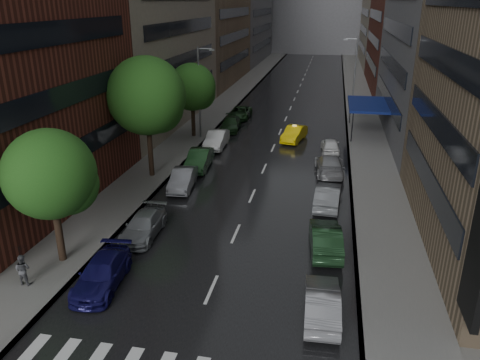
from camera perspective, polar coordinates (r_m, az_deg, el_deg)
name	(u,v)px	position (r m, az deg, el deg)	size (l,w,h in m)	color
ground	(187,344)	(20.70, -6.42, -19.26)	(220.00, 220.00, 0.00)	gray
road	(293,102)	(66.49, 6.49, 9.43)	(14.00, 140.00, 0.01)	black
sidewalk_left	(230,99)	(67.77, -1.21, 9.84)	(4.00, 140.00, 0.15)	gray
sidewalk_right	(359,104)	(66.39, 14.35, 8.95)	(4.00, 140.00, 0.15)	gray
tree_near	(50,174)	(25.60, -22.18, 0.65)	(4.67, 4.67, 7.44)	#382619
tree_mid	(146,96)	(36.66, -11.34, 10.01)	(5.99, 5.99, 9.55)	#382619
tree_far	(192,87)	(47.96, -5.87, 11.20)	(4.75, 4.75, 7.56)	#382619
taxi	(294,134)	(47.56, 6.62, 5.63)	(1.60, 4.59, 1.51)	yellow
parked_cars_left	(203,156)	(40.66, -4.54, 2.97)	(2.41, 40.84, 1.60)	#13104C
parked_cars_right	(328,194)	(33.11, 10.67, -1.64)	(2.66, 28.95, 1.56)	gray
ped_black_umbrella	(21,262)	(25.56, -25.12, -9.01)	(0.96, 0.98, 2.09)	#515257
street_lamp_left	(200,91)	(47.50, -4.92, 10.79)	(1.74, 0.22, 9.00)	gray
street_lamp_right	(354,73)	(60.58, 13.73, 12.53)	(1.74, 0.22, 9.00)	gray
awning	(368,105)	(51.11, 15.33, 8.86)	(4.00, 8.00, 3.12)	navy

